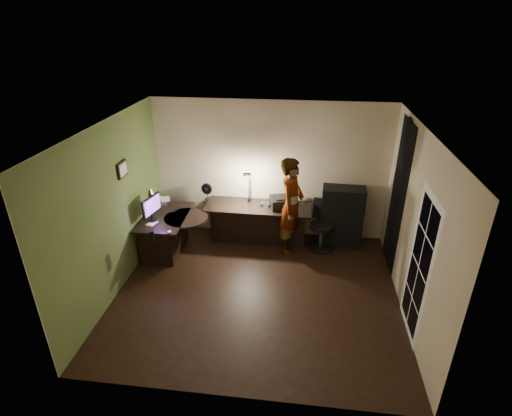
# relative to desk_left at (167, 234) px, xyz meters

# --- Properties ---
(floor) EXTENTS (4.50, 4.00, 0.01)m
(floor) POSITION_rel_desk_left_xyz_m (1.83, -1.03, -0.38)
(floor) COLOR black
(floor) RESTS_ON ground
(ceiling) EXTENTS (4.50, 4.00, 0.01)m
(ceiling) POSITION_rel_desk_left_xyz_m (1.83, -1.03, 2.33)
(ceiling) COLOR silver
(ceiling) RESTS_ON floor
(wall_back) EXTENTS (4.50, 0.01, 2.70)m
(wall_back) POSITION_rel_desk_left_xyz_m (1.83, 0.98, 0.98)
(wall_back) COLOR #C3B08E
(wall_back) RESTS_ON floor
(wall_front) EXTENTS (4.50, 0.01, 2.70)m
(wall_front) POSITION_rel_desk_left_xyz_m (1.83, -3.03, 0.98)
(wall_front) COLOR #C3B08E
(wall_front) RESTS_ON floor
(wall_left) EXTENTS (0.01, 4.00, 2.70)m
(wall_left) POSITION_rel_desk_left_xyz_m (-0.42, -1.03, 0.98)
(wall_left) COLOR #C3B08E
(wall_left) RESTS_ON floor
(wall_right) EXTENTS (0.01, 4.00, 2.70)m
(wall_right) POSITION_rel_desk_left_xyz_m (4.08, -1.03, 0.98)
(wall_right) COLOR #C3B08E
(wall_right) RESTS_ON floor
(green_wall_overlay) EXTENTS (0.00, 4.00, 2.70)m
(green_wall_overlay) POSITION_rel_desk_left_xyz_m (-0.41, -1.03, 0.98)
(green_wall_overlay) COLOR #4D612D
(green_wall_overlay) RESTS_ON floor
(arched_doorway) EXTENTS (0.01, 0.90, 2.60)m
(arched_doorway) POSITION_rel_desk_left_xyz_m (4.07, 0.12, 0.93)
(arched_doorway) COLOR black
(arched_doorway) RESTS_ON floor
(french_door) EXTENTS (0.02, 0.92, 2.10)m
(french_door) POSITION_rel_desk_left_xyz_m (4.07, -1.58, 0.68)
(french_door) COLOR white
(french_door) RESTS_ON floor
(framed_picture) EXTENTS (0.04, 0.30, 0.25)m
(framed_picture) POSITION_rel_desk_left_xyz_m (-0.39, -0.58, 1.48)
(framed_picture) COLOR black
(framed_picture) RESTS_ON wall_left
(desk_left) EXTENTS (0.82, 1.31, 0.74)m
(desk_left) POSITION_rel_desk_left_xyz_m (0.00, 0.00, 0.00)
(desk_left) COLOR black
(desk_left) RESTS_ON floor
(desk_right) EXTENTS (2.03, 0.73, 0.76)m
(desk_right) POSITION_rel_desk_left_xyz_m (1.65, 0.60, 0.01)
(desk_right) COLOR black
(desk_right) RESTS_ON floor
(cabinet) EXTENTS (0.80, 0.43, 1.18)m
(cabinet) POSITION_rel_desk_left_xyz_m (3.25, 0.69, 0.22)
(cabinet) COLOR black
(cabinet) RESTS_ON floor
(laptop_stand) EXTENTS (0.26, 0.24, 0.09)m
(laptop_stand) POSITION_rel_desk_left_xyz_m (-0.28, 0.51, 0.41)
(laptop_stand) COLOR silver
(laptop_stand) RESTS_ON desk_left
(laptop) EXTENTS (0.45, 0.44, 0.24)m
(laptop) POSITION_rel_desk_left_xyz_m (-0.24, 0.51, 0.57)
(laptop) COLOR silver
(laptop) RESTS_ON laptop_stand
(monitor) EXTENTS (0.22, 0.52, 0.34)m
(monitor) POSITION_rel_desk_left_xyz_m (-0.17, -0.19, 0.54)
(monitor) COLOR black
(monitor) RESTS_ON desk_left
(mouse) EXTENTS (0.10, 0.12, 0.04)m
(mouse) POSITION_rel_desk_left_xyz_m (0.27, -0.58, 0.39)
(mouse) COLOR silver
(mouse) RESTS_ON desk_left
(phone) EXTENTS (0.11, 0.14, 0.01)m
(phone) POSITION_rel_desk_left_xyz_m (0.10, 0.23, 0.37)
(phone) COLOR black
(phone) RESTS_ON desk_left
(pen) EXTENTS (0.02, 0.14, 0.01)m
(pen) POSITION_rel_desk_left_xyz_m (0.46, -0.37, 0.37)
(pen) COLOR black
(pen) RESTS_ON desk_left
(speaker) EXTENTS (0.10, 0.10, 0.20)m
(speaker) POSITION_rel_desk_left_xyz_m (0.10, -0.90, 0.47)
(speaker) COLOR black
(speaker) RESTS_ON desk_left
(notepad) EXTENTS (0.18, 0.22, 0.01)m
(notepad) POSITION_rel_desk_left_xyz_m (-0.13, -0.30, 0.37)
(notepad) COLOR silver
(notepad) RESTS_ON desk_left
(desk_fan) EXTENTS (0.24, 0.16, 0.34)m
(desk_fan) POSITION_rel_desk_left_xyz_m (0.62, 0.78, 0.56)
(desk_fan) COLOR black
(desk_fan) RESTS_ON desk_right
(headphones) EXTENTS (0.19, 0.09, 0.09)m
(headphones) POSITION_rel_desk_left_xyz_m (1.79, 0.60, 0.44)
(headphones) COLOR navy
(headphones) RESTS_ON desk_right
(printer) EXTENTS (0.58, 0.50, 0.22)m
(printer) POSITION_rel_desk_left_xyz_m (2.13, 0.61, 0.50)
(printer) COLOR black
(printer) RESTS_ON desk_right
(desk_lamp) EXTENTS (0.22, 0.35, 0.71)m
(desk_lamp) POSITION_rel_desk_left_xyz_m (1.45, 0.80, 0.75)
(desk_lamp) COLOR black
(desk_lamp) RESTS_ON desk_right
(office_chair) EXTENTS (0.57, 0.57, 0.95)m
(office_chair) POSITION_rel_desk_left_xyz_m (2.87, 0.47, 0.10)
(office_chair) COLOR black
(office_chair) RESTS_ON floor
(person) EXTENTS (0.59, 0.75, 1.84)m
(person) POSITION_rel_desk_left_xyz_m (2.29, 0.34, 0.55)
(person) COLOR #D8A88C
(person) RESTS_ON floor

